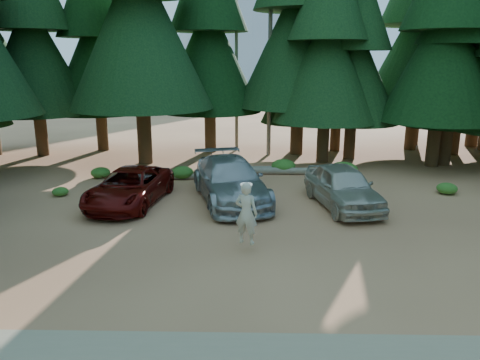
{
  "coord_description": "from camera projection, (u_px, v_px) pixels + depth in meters",
  "views": [
    {
      "loc": [
        -0.31,
        -13.74,
        5.82
      ],
      "look_at": [
        -0.7,
        3.61,
        1.25
      ],
      "focal_mm": 35.0,
      "sensor_mm": 36.0,
      "label": 1
    }
  ],
  "objects": [
    {
      "name": "red_pickup",
      "position": [
        129.0,
        187.0,
        18.95
      ],
      "size": [
        3.1,
        5.48,
        1.44
      ],
      "primitive_type": "imported",
      "rotation": [
        0.0,
        0.0,
        -0.14
      ],
      "color": "#570A07",
      "rests_on": "ground"
    },
    {
      "name": "shrub_edge_east",
      "position": [
        447.0,
        188.0,
        20.51
      ],
      "size": [
        0.88,
        0.88,
        0.48
      ],
      "primitive_type": "ellipsoid",
      "color": "#28611D",
      "rests_on": "ground"
    },
    {
      "name": "mountain_peak",
      "position": [
        240.0,
        23.0,
        96.89
      ],
      "size": [
        48.0,
        50.0,
        28.0
      ],
      "color": "#9D9EA5",
      "rests_on": "ground"
    },
    {
      "name": "forest_belt_north",
      "position": [
        255.0,
        153.0,
        29.26
      ],
      "size": [
        36.0,
        7.0,
        22.0
      ],
      "primitive_type": null,
      "color": "black",
      "rests_on": "ground"
    },
    {
      "name": "snag_back",
      "position": [
        236.0,
        71.0,
        28.98
      ],
      "size": [
        0.2,
        0.2,
        10.0
      ],
      "primitive_type": "cylinder",
      "color": "slate",
      "rests_on": "ground"
    },
    {
      "name": "log_mid",
      "position": [
        239.0,
        169.0,
        24.39
      ],
      "size": [
        3.79,
        0.52,
        0.31
      ],
      "primitive_type": "cylinder",
      "rotation": [
        0.0,
        1.57,
        0.06
      ],
      "color": "slate",
      "rests_on": "ground"
    },
    {
      "name": "frisbee_player",
      "position": [
        246.0,
        213.0,
        14.26
      ],
      "size": [
        0.83,
        0.68,
        1.96
      ],
      "rotation": [
        0.0,
        0.0,
        2.81
      ],
      "color": "beige",
      "rests_on": "ground"
    },
    {
      "name": "shrub_right",
      "position": [
        283.0,
        166.0,
        24.31
      ],
      "size": [
        1.25,
        1.25,
        0.69
      ],
      "primitive_type": "ellipsoid",
      "color": "#28611D",
      "rests_on": "ground"
    },
    {
      "name": "ground",
      "position": [
        260.0,
        247.0,
        14.76
      ],
      "size": [
        160.0,
        160.0,
        0.0
      ],
      "primitive_type": "plane",
      "color": "#975F40",
      "rests_on": "ground"
    },
    {
      "name": "shrub_left",
      "position": [
        216.0,
        171.0,
        23.65
      ],
      "size": [
        0.87,
        0.87,
        0.48
      ],
      "primitive_type": "ellipsoid",
      "color": "#28611D",
      "rests_on": "ground"
    },
    {
      "name": "snag_front",
      "position": [
        270.0,
        54.0,
        27.23
      ],
      "size": [
        0.24,
        0.24,
        12.0
      ],
      "primitive_type": "cylinder",
      "color": "slate",
      "rests_on": "ground"
    },
    {
      "name": "shrub_center_right",
      "position": [
        229.0,
        166.0,
        24.38
      ],
      "size": [
        1.08,
        1.08,
        0.59
      ],
      "primitive_type": "ellipsoid",
      "color": "#28611D",
      "rests_on": "ground"
    },
    {
      "name": "silver_minivan_center",
      "position": [
        230.0,
        180.0,
        19.32
      ],
      "size": [
        3.95,
        6.5,
        1.76
      ],
      "primitive_type": "imported",
      "rotation": [
        0.0,
        0.0,
        0.26
      ],
      "color": "#A4A8AC",
      "rests_on": "ground"
    },
    {
      "name": "shrub_center_left",
      "position": [
        182.0,
        172.0,
        23.08
      ],
      "size": [
        1.1,
        1.1,
        0.61
      ],
      "primitive_type": "ellipsoid",
      "color": "#28611D",
      "rests_on": "ground"
    },
    {
      "name": "shrub_far_left",
      "position": [
        100.0,
        173.0,
        23.23
      ],
      "size": [
        0.95,
        0.95,
        0.52
      ],
      "primitive_type": "ellipsoid",
      "color": "#28611D",
      "rests_on": "ground"
    },
    {
      "name": "log_left",
      "position": [
        185.0,
        177.0,
        22.97
      ],
      "size": [
        3.78,
        0.31,
        0.27
      ],
      "primitive_type": "cylinder",
      "rotation": [
        0.0,
        1.57,
        0.01
      ],
      "color": "slate",
      "rests_on": "ground"
    },
    {
      "name": "silver_minivan_right",
      "position": [
        343.0,
        186.0,
        18.61
      ],
      "size": [
        2.91,
        5.2,
        1.67
      ],
      "primitive_type": "imported",
      "rotation": [
        0.0,
        0.0,
        0.2
      ],
      "color": "beige",
      "rests_on": "ground"
    },
    {
      "name": "log_right",
      "position": [
        298.0,
        171.0,
        23.88
      ],
      "size": [
        5.56,
        0.45,
        0.36
      ],
      "primitive_type": "cylinder",
      "rotation": [
        0.0,
        1.57,
        -0.02
      ],
      "color": "slate",
      "rests_on": "ground"
    },
    {
      "name": "shrub_far_right",
      "position": [
        343.0,
        170.0,
        23.16
      ],
      "size": [
        1.45,
        1.45,
        0.8
      ],
      "primitive_type": "ellipsoid",
      "color": "#28611D",
      "rests_on": "ground"
    },
    {
      "name": "shrub_edge_west",
      "position": [
        60.0,
        192.0,
        20.22
      ],
      "size": [
        0.69,
        0.69,
        0.38
      ],
      "primitive_type": "ellipsoid",
      "color": "#28611D",
      "rests_on": "ground"
    }
  ]
}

